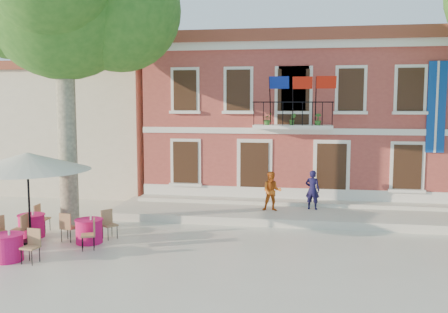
% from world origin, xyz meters
% --- Properties ---
extents(ground, '(90.00, 90.00, 0.00)m').
position_xyz_m(ground, '(0.00, 0.00, 0.00)').
color(ground, beige).
rests_on(ground, ground).
extents(main_building, '(13.50, 9.59, 7.50)m').
position_xyz_m(main_building, '(2.00, 9.99, 3.78)').
color(main_building, '#AC493E').
rests_on(main_building, ground).
extents(neighbor_west, '(9.40, 9.40, 6.40)m').
position_xyz_m(neighbor_west, '(-9.50, 11.00, 3.22)').
color(neighbor_west, beige).
rests_on(neighbor_west, ground).
extents(terrace, '(14.00, 3.40, 0.30)m').
position_xyz_m(terrace, '(2.00, 4.40, 0.15)').
color(terrace, silver).
rests_on(terrace, ground).
extents(plane_tree_west, '(5.45, 5.45, 10.71)m').
position_xyz_m(plane_tree_west, '(-5.73, 1.41, 7.90)').
color(plane_tree_west, '#A59E84').
rests_on(plane_tree_west, ground).
extents(patio_umbrella, '(3.93, 3.93, 2.92)m').
position_xyz_m(patio_umbrella, '(-6.10, -0.57, 2.63)').
color(patio_umbrella, black).
rests_on(patio_umbrella, ground).
extents(pedestrian_navy, '(0.64, 0.50, 1.55)m').
position_xyz_m(pedestrian_navy, '(2.83, 4.67, 1.08)').
color(pedestrian_navy, '#120F34').
rests_on(pedestrian_navy, terrace).
extents(pedestrian_orange, '(0.78, 0.63, 1.53)m').
position_xyz_m(pedestrian_orange, '(1.28, 4.14, 1.07)').
color(pedestrian_orange, '#CE5B18').
rests_on(pedestrian_orange, terrace).
extents(cafe_table_0, '(1.73, 1.86, 0.95)m').
position_xyz_m(cafe_table_0, '(-4.24, -0.27, 0.43)').
color(cafe_table_0, '#E01572').
rests_on(cafe_table_0, ground).
extents(cafe_table_1, '(1.95, 0.90, 0.95)m').
position_xyz_m(cafe_table_1, '(-5.73, -2.37, 0.42)').
color(cafe_table_1, '#E01572').
rests_on(cafe_table_1, ground).
extents(cafe_table_3, '(0.90, 1.93, 0.95)m').
position_xyz_m(cafe_table_3, '(-6.43, 0.06, 0.42)').
color(cafe_table_3, '#E01572').
rests_on(cafe_table_3, ground).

